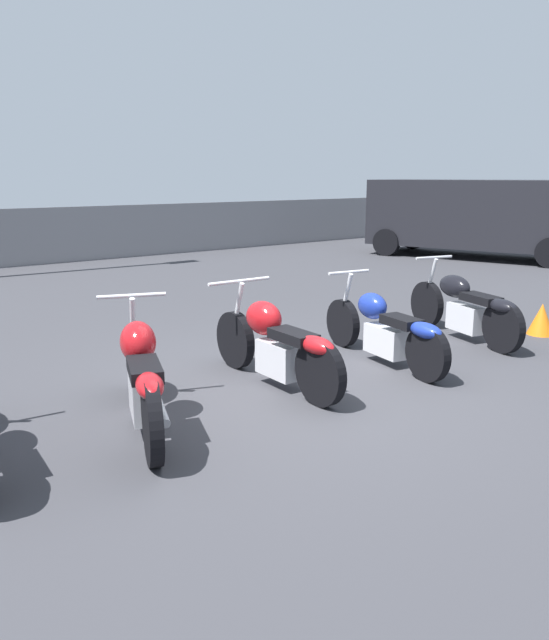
# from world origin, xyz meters

# --- Properties ---
(ground_plane) EXTENTS (60.00, 60.00, 0.00)m
(ground_plane) POSITION_xyz_m (0.00, 0.00, 0.00)
(ground_plane) COLOR #38383D
(fence_back) EXTENTS (40.00, 0.04, 1.32)m
(fence_back) POSITION_xyz_m (0.00, 10.46, 0.66)
(fence_back) COLOR gray
(fence_back) RESTS_ON ground_plane
(motorcycle_slot_1) EXTENTS (0.93, 2.03, 1.02)m
(motorcycle_slot_1) POSITION_xyz_m (-1.57, 0.05, 0.44)
(motorcycle_slot_1) COLOR black
(motorcycle_slot_1) RESTS_ON ground_plane
(motorcycle_slot_2) EXTENTS (0.75, 2.06, 0.99)m
(motorcycle_slot_2) POSITION_xyz_m (-0.05, 0.23, 0.43)
(motorcycle_slot_2) COLOR black
(motorcycle_slot_2) RESTS_ON ground_plane
(motorcycle_slot_3) EXTENTS (0.64, 2.10, 0.95)m
(motorcycle_slot_3) POSITION_xyz_m (1.37, 0.10, 0.39)
(motorcycle_slot_3) COLOR black
(motorcycle_slot_3) RESTS_ON ground_plane
(motorcycle_slot_4) EXTENTS (0.77, 2.06, 0.99)m
(motorcycle_slot_4) POSITION_xyz_m (2.97, 0.22, 0.42)
(motorcycle_slot_4) COLOR black
(motorcycle_slot_4) RESTS_ON ground_plane
(parked_van) EXTENTS (3.55, 5.57, 1.94)m
(parked_van) POSITION_xyz_m (10.06, 5.09, 1.09)
(parked_van) COLOR black
(parked_van) RESTS_ON ground_plane
(traffic_cone_far) EXTENTS (0.35, 0.35, 0.42)m
(traffic_cone_far) POSITION_xyz_m (3.98, -0.26, 0.21)
(traffic_cone_far) COLOR orange
(traffic_cone_far) RESTS_ON ground_plane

